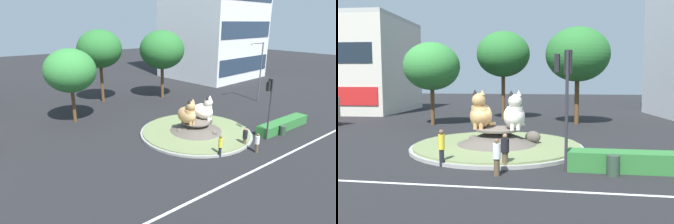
# 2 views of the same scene
# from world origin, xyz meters

# --- Properties ---
(ground_plane) EXTENTS (160.00, 160.00, 0.00)m
(ground_plane) POSITION_xyz_m (0.00, 0.00, 0.00)
(ground_plane) COLOR black
(lane_centreline) EXTENTS (112.00, 0.20, 0.01)m
(lane_centreline) POSITION_xyz_m (0.00, -7.63, 0.00)
(lane_centreline) COLOR silver
(lane_centreline) RESTS_ON ground
(roundabout_island) EXTENTS (10.31, 10.31, 1.21)m
(roundabout_island) POSITION_xyz_m (0.02, 0.01, 0.41)
(roundabout_island) COLOR gray
(roundabout_island) RESTS_ON ground
(cat_statue_calico) EXTENTS (1.53, 2.39, 2.36)m
(cat_statue_calico) POSITION_xyz_m (-1.01, 0.05, 2.07)
(cat_statue_calico) COLOR tan
(cat_statue_calico) RESTS_ON roundabout_island
(cat_statue_white) EXTENTS (1.66, 2.54, 2.32)m
(cat_statue_white) POSITION_xyz_m (1.05, 0.04, 2.06)
(cat_statue_white) COLOR silver
(cat_statue_white) RESTS_ON roundabout_island
(traffic_light_mast) EXTENTS (0.79, 0.46, 5.42)m
(traffic_light_mast) POSITION_xyz_m (3.96, -4.75, 3.96)
(traffic_light_mast) COLOR #2D2D33
(traffic_light_mast) RESTS_ON ground
(clipped_hedge_strip) EXTENTS (6.85, 1.20, 0.90)m
(clipped_hedge_strip) POSITION_xyz_m (7.43, -4.30, 0.45)
(clipped_hedge_strip) COLOR #2D7033
(clipped_hedge_strip) RESTS_ON ground
(broadleaf_tree_behind_island) EXTENTS (5.88, 5.88, 8.96)m
(broadleaf_tree_behind_island) POSITION_xyz_m (5.24, 12.47, 6.44)
(broadleaf_tree_behind_island) COLOR brown
(broadleaf_tree_behind_island) RESTS_ON ground
(second_tree_near_tower) EXTENTS (5.09, 5.09, 7.51)m
(second_tree_near_tower) POSITION_xyz_m (-7.83, 9.94, 5.33)
(second_tree_near_tower) COLOR brown
(second_tree_near_tower) RESTS_ON ground
(third_tree_left) EXTENTS (5.50, 5.50, 9.10)m
(third_tree_left) POSITION_xyz_m (-2.16, 15.41, 6.74)
(third_tree_left) COLOR brown
(third_tree_left) RESTS_ON ground
(streetlight_arm) EXTENTS (2.17, 0.36, 7.54)m
(streetlight_arm) POSITION_xyz_m (13.89, 3.39, 4.36)
(streetlight_arm) COLOR #4C4C51
(streetlight_arm) RESTS_ON ground
(pedestrian_yellow_shirt) EXTENTS (0.30, 0.30, 1.77)m
(pedestrian_yellow_shirt) POSITION_xyz_m (-1.82, -4.72, 0.96)
(pedestrian_yellow_shirt) COLOR black
(pedestrian_yellow_shirt) RESTS_ON ground
(pedestrian_black_shirt) EXTENTS (0.39, 0.39, 1.64)m
(pedestrian_black_shirt) POSITION_xyz_m (1.23, -4.65, 0.86)
(pedestrian_black_shirt) COLOR brown
(pedestrian_black_shirt) RESTS_ON ground
(pedestrian_white_shirt) EXTENTS (0.34, 0.34, 1.63)m
(pedestrian_white_shirt) POSITION_xyz_m (1.08, -5.95, 0.86)
(pedestrian_white_shirt) COLOR brown
(pedestrian_white_shirt) RESTS_ON ground
(litter_bin) EXTENTS (0.56, 0.56, 0.90)m
(litter_bin) POSITION_xyz_m (6.02, -5.16, 0.45)
(litter_bin) COLOR #2D4233
(litter_bin) RESTS_ON ground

